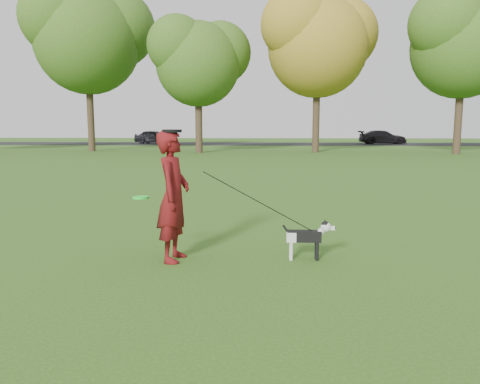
# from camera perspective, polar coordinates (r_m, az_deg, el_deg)

# --- Properties ---
(ground) EXTENTS (120.00, 120.00, 0.00)m
(ground) POSITION_cam_1_polar(r_m,az_deg,el_deg) (6.61, -0.64, -8.61)
(ground) COLOR #285116
(ground) RESTS_ON ground
(road) EXTENTS (120.00, 7.00, 0.02)m
(road) POSITION_cam_1_polar(r_m,az_deg,el_deg) (46.36, 2.40, 5.88)
(road) COLOR black
(road) RESTS_ON ground
(man) EXTENTS (0.50, 0.71, 1.84)m
(man) POSITION_cam_1_polar(r_m,az_deg,el_deg) (6.61, -8.13, -0.52)
(man) COLOR #5F0D12
(man) RESTS_ON ground
(dog) EXTENTS (0.76, 0.15, 0.58)m
(dog) POSITION_cam_1_polar(r_m,az_deg,el_deg) (6.75, 8.32, -5.24)
(dog) COLOR black
(dog) RESTS_ON ground
(car_left) EXTENTS (4.17, 2.40, 1.34)m
(car_left) POSITION_cam_1_polar(r_m,az_deg,el_deg) (47.59, -10.40, 6.63)
(car_left) COLOR black
(car_left) RESTS_ON road
(car_right) EXTENTS (4.60, 1.99, 1.32)m
(car_right) POSITION_cam_1_polar(r_m,az_deg,el_deg) (47.76, 17.00, 6.40)
(car_right) COLOR black
(car_right) RESTS_ON road
(man_held_items) EXTENTS (2.57, 0.31, 1.46)m
(man_held_items) POSITION_cam_1_polar(r_m,az_deg,el_deg) (6.53, 2.33, -1.24)
(man_held_items) COLOR #1EF431
(man_held_items) RESTS_ON ground
(tree_row) EXTENTS (51.74, 8.86, 12.01)m
(tree_row) POSITION_cam_1_polar(r_m,az_deg,el_deg) (32.90, -0.36, 17.85)
(tree_row) COLOR #38281C
(tree_row) RESTS_ON ground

